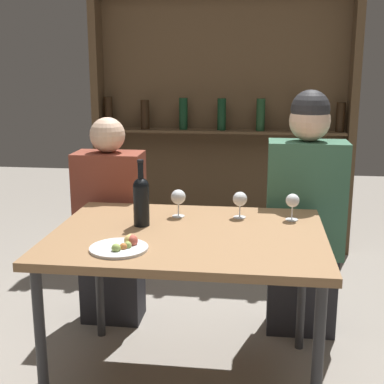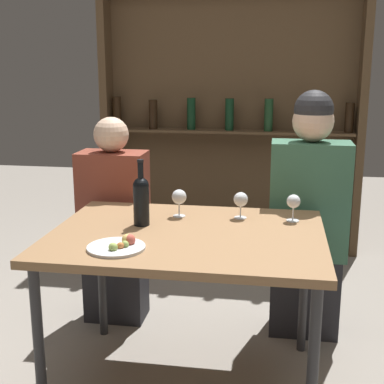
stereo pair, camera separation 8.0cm
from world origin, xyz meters
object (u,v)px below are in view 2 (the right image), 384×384
object	(u,v)px
seated_person_right	(308,219)
wine_glass_2	(293,202)
food_plate_0	(119,245)
wine_bottle	(141,198)
wine_glass_1	(179,198)
wine_glass_0	(241,200)
seated_person_left	(114,227)

from	to	relation	value
seated_person_right	wine_glass_2	bearing A→B (deg)	-104.58
food_plate_0	seated_person_right	distance (m)	1.17
wine_bottle	wine_glass_1	size ratio (longest dim) A/B	2.28
wine_glass_0	seated_person_left	distance (m)	0.86
wine_bottle	wine_glass_0	xyz separation A→B (m)	(0.44, 0.18, -0.04)
wine_bottle	seated_person_right	size ratio (longest dim) A/B	0.23
wine_glass_2	food_plate_0	world-z (taller)	wine_glass_2
wine_glass_2	seated_person_right	world-z (taller)	seated_person_right
wine_bottle	wine_glass_0	distance (m)	0.48
food_plate_0	seated_person_right	size ratio (longest dim) A/B	0.18
seated_person_right	wine_glass_0	bearing A→B (deg)	-134.61
food_plate_0	seated_person_left	world-z (taller)	seated_person_left
wine_glass_2	seated_person_left	distance (m)	1.09
wine_bottle	wine_glass_1	bearing A→B (deg)	48.59
food_plate_0	wine_glass_1	bearing A→B (deg)	72.76
wine_glass_2	seated_person_right	size ratio (longest dim) A/B	0.10
wine_bottle	seated_person_left	size ratio (longest dim) A/B	0.26
wine_bottle	wine_glass_0	size ratio (longest dim) A/B	2.40
seated_person_left	seated_person_right	xyz separation A→B (m)	(1.08, -0.00, 0.10)
seated_person_left	seated_person_right	world-z (taller)	seated_person_right
wine_glass_1	wine_bottle	bearing A→B (deg)	-131.41
wine_glass_1	seated_person_right	distance (m)	0.76
wine_bottle	food_plate_0	bearing A→B (deg)	-91.32
wine_glass_1	food_plate_0	size ratio (longest dim) A/B	0.57
wine_glass_2	seated_person_left	xyz separation A→B (m)	(-0.99, 0.36, -0.28)
seated_person_left	seated_person_right	distance (m)	1.09
seated_person_left	seated_person_right	bearing A→B (deg)	-0.00
wine_glass_0	wine_glass_1	size ratio (longest dim) A/B	0.95
seated_person_left	wine_glass_2	bearing A→B (deg)	-19.75
food_plate_0	wine_bottle	bearing A→B (deg)	88.68
wine_glass_0	wine_glass_1	bearing A→B (deg)	-176.23
wine_glass_1	food_plate_0	bearing A→B (deg)	-107.24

